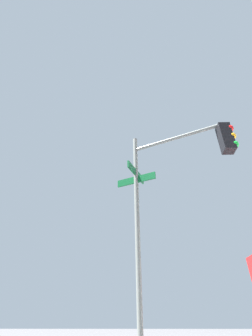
% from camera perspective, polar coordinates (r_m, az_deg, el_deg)
% --- Properties ---
extents(traffic_signal_near, '(1.63, 2.92, 5.59)m').
position_cam_1_polar(traffic_signal_near, '(6.00, 12.24, -2.33)').
color(traffic_signal_near, slate).
rests_on(traffic_signal_near, ground_plane).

